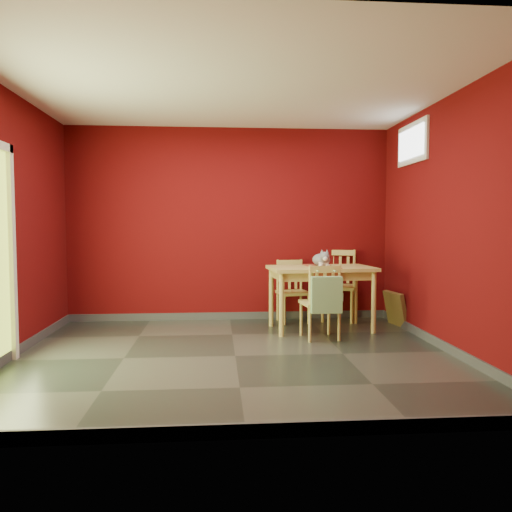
{
  "coord_description": "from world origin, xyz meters",
  "views": [
    {
      "loc": [
        -0.19,
        -5.05,
        1.35
      ],
      "look_at": [
        0.25,
        0.45,
        1.0
      ],
      "focal_mm": 35.0,
      "sensor_mm": 36.0,
      "label": 1
    }
  ],
  "objects": [
    {
      "name": "ground",
      "position": [
        0.0,
        0.0,
        0.0
      ],
      "size": [
        4.5,
        4.5,
        0.0
      ],
      "primitive_type": "plane",
      "color": "#2D342D",
      "rests_on": "ground"
    },
    {
      "name": "room_shell",
      "position": [
        0.0,
        0.0,
        0.05
      ],
      "size": [
        4.5,
        4.5,
        4.5
      ],
      "color": "#58090A",
      "rests_on": "ground"
    },
    {
      "name": "window",
      "position": [
        2.23,
        1.0,
        2.35
      ],
      "size": [
        0.05,
        0.9,
        0.5
      ],
      "color": "white",
      "rests_on": "room_shell"
    },
    {
      "name": "outlet_plate",
      "position": [
        1.6,
        1.99,
        0.3
      ],
      "size": [
        0.08,
        0.02,
        0.12
      ],
      "primitive_type": "cube",
      "color": "silver",
      "rests_on": "room_shell"
    },
    {
      "name": "dining_table",
      "position": [
        1.14,
        1.2,
        0.71
      ],
      "size": [
        1.36,
        0.87,
        0.81
      ],
      "color": "#D1BD61",
      "rests_on": "ground"
    },
    {
      "name": "table_runner",
      "position": [
        1.14,
        1.09,
        0.76
      ],
      "size": [
        0.39,
        0.72,
        0.35
      ],
      "color": "#99412A",
      "rests_on": "dining_table"
    },
    {
      "name": "chair_far_left",
      "position": [
        0.86,
        1.76,
        0.44
      ],
      "size": [
        0.45,
        0.45,
        0.85
      ],
      "color": "#D1BD61",
      "rests_on": "ground"
    },
    {
      "name": "chair_far_right",
      "position": [
        1.54,
        1.83,
        0.51
      ],
      "size": [
        0.59,
        0.59,
        0.99
      ],
      "color": "#D1BD61",
      "rests_on": "ground"
    },
    {
      "name": "chair_near",
      "position": [
        1.03,
        0.68,
        0.45
      ],
      "size": [
        0.46,
        0.46,
        0.88
      ],
      "color": "#D1BD61",
      "rests_on": "ground"
    },
    {
      "name": "tote_bag",
      "position": [
        1.05,
        0.46,
        0.56
      ],
      "size": [
        0.35,
        0.2,
        0.48
      ],
      "color": "#7BAB71",
      "rests_on": "chair_near"
    },
    {
      "name": "cat",
      "position": [
        1.16,
        1.27,
        0.93
      ],
      "size": [
        0.34,
        0.5,
        0.23
      ],
      "primitive_type": null,
      "rotation": [
        0.0,
        0.0,
        0.23
      ],
      "color": "slate",
      "rests_on": "table_runner"
    },
    {
      "name": "picture_frame",
      "position": [
        2.19,
        1.36,
        0.23
      ],
      "size": [
        0.22,
        0.47,
        0.46
      ],
      "color": "brown",
      "rests_on": "ground"
    }
  ]
}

